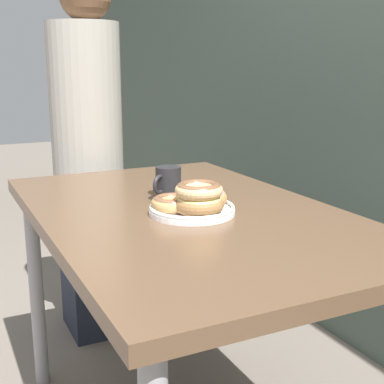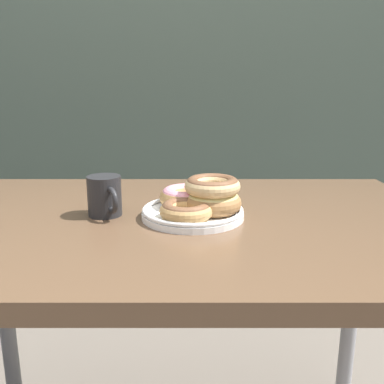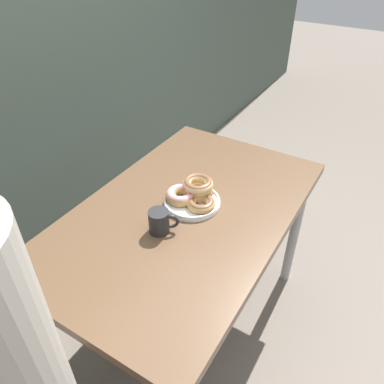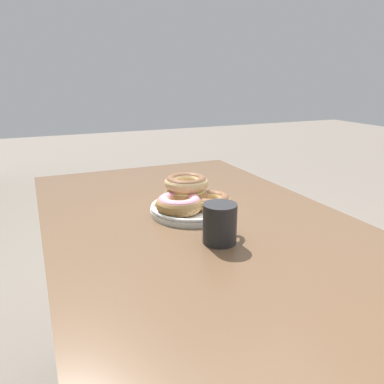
{
  "view_description": "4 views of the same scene",
  "coord_description": "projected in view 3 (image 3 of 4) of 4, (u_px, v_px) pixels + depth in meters",
  "views": [
    {
      "loc": [
        1.29,
        -0.41,
        1.16
      ],
      "look_at": [
        0.05,
        0.2,
        0.83
      ],
      "focal_mm": 50.0,
      "sensor_mm": 36.0,
      "label": 1
    },
    {
      "loc": [
        0.05,
        -0.72,
        1.07
      ],
      "look_at": [
        0.05,
        0.2,
        0.83
      ],
      "focal_mm": 40.0,
      "sensor_mm": 36.0,
      "label": 2
    },
    {
      "loc": [
        -0.98,
        -0.42,
        1.72
      ],
      "look_at": [
        0.05,
        0.2,
        0.83
      ],
      "focal_mm": 35.0,
      "sensor_mm": 36.0,
      "label": 3
    },
    {
      "loc": [
        -0.85,
        0.59,
        1.14
      ],
      "look_at": [
        0.05,
        0.2,
        0.83
      ],
      "focal_mm": 35.0,
      "sensor_mm": 36.0,
      "label": 4
    }
  ],
  "objects": [
    {
      "name": "coffee_mug",
      "position": [
        160.0,
        221.0,
        1.37
      ],
      "size": [
        0.08,
        0.11,
        0.09
      ],
      "color": "#232326",
      "rests_on": "dining_table"
    },
    {
      "name": "donut_plate",
      "position": [
        193.0,
        195.0,
        1.52
      ],
      "size": [
        0.25,
        0.24,
        0.09
      ],
      "color": "white",
      "rests_on": "dining_table"
    },
    {
      "name": "ground_plane",
      "position": [
        221.0,
        342.0,
        1.87
      ],
      "size": [
        14.0,
        14.0,
        0.0
      ],
      "primitive_type": "plane",
      "color": "#70665B"
    },
    {
      "name": "dining_table",
      "position": [
        185.0,
        225.0,
        1.55
      ],
      "size": [
        1.25,
        0.78,
        0.77
      ],
      "color": "brown",
      "rests_on": "ground_plane"
    }
  ]
}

